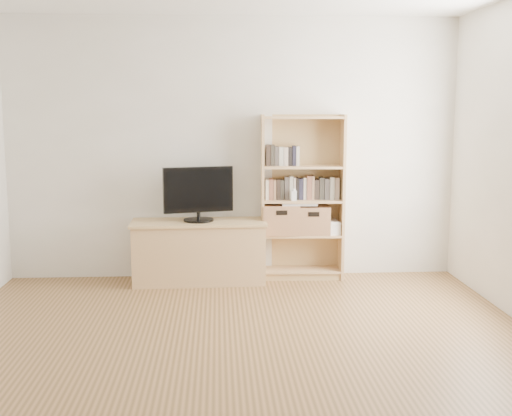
{
  "coord_description": "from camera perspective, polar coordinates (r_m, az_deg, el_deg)",
  "views": [
    {
      "loc": [
        -0.16,
        -3.94,
        1.71
      ],
      "look_at": [
        0.19,
        1.9,
        0.79
      ],
      "focal_mm": 45.0,
      "sensor_mm": 36.0,
      "label": 1
    }
  ],
  "objects": [
    {
      "name": "books_row_upper",
      "position": [
        6.38,
        2.53,
        4.76
      ],
      "size": [
        0.41,
        0.15,
        0.21
      ],
      "primitive_type": "cube",
      "rotation": [
        0.0,
        0.0,
        0.0
      ],
      "color": "#BDB2A1",
      "rests_on": "bookshelf"
    },
    {
      "name": "books_row_mid",
      "position": [
        6.42,
        4.13,
        1.79
      ],
      "size": [
        0.85,
        0.24,
        0.23
      ],
      "primitive_type": "cube",
      "rotation": [
        0.0,
        0.0,
        -0.09
      ],
      "color": "#BDB2A1",
      "rests_on": "bookshelf"
    },
    {
      "name": "magazine_stack",
      "position": [
        6.49,
        6.6,
        -1.78
      ],
      "size": [
        0.18,
        0.25,
        0.11
      ],
      "primitive_type": "cube",
      "rotation": [
        0.0,
        0.0,
        0.06
      ],
      "color": "silver",
      "rests_on": "bookshelf"
    },
    {
      "name": "basket_right",
      "position": [
        6.46,
        5.01,
        -1.05
      ],
      "size": [
        0.35,
        0.29,
        0.28
      ],
      "primitive_type": "cube",
      "rotation": [
        0.0,
        0.0,
        -0.03
      ],
      "color": "#946243",
      "rests_on": "bookshelf"
    },
    {
      "name": "baby_monitor",
      "position": [
        6.31,
        3.39,
        1.1
      ],
      "size": [
        0.05,
        0.03,
        0.1
      ],
      "primitive_type": "cube",
      "rotation": [
        0.0,
        0.0,
        -0.02
      ],
      "color": "white",
      "rests_on": "bookshelf"
    },
    {
      "name": "bookshelf",
      "position": [
        6.42,
        4.14,
        0.94
      ],
      "size": [
        0.83,
        0.33,
        1.64
      ],
      "primitive_type": "cube",
      "rotation": [
        0.0,
        0.0,
        -0.04
      ],
      "color": "tan",
      "rests_on": "floor"
    },
    {
      "name": "laptop",
      "position": [
        6.41,
        3.84,
        0.44
      ],
      "size": [
        0.35,
        0.25,
        0.03
      ],
      "primitive_type": "cube",
      "rotation": [
        0.0,
        0.0,
        -0.03
      ],
      "color": "silver",
      "rests_on": "basket_left"
    },
    {
      "name": "front_wall",
      "position": [
        1.51,
        2.76,
        -6.71
      ],
      "size": [
        4.5,
        0.02,
        2.6
      ],
      "primitive_type": "cube",
      "color": "silver",
      "rests_on": "floor"
    },
    {
      "name": "basket_left",
      "position": [
        6.43,
        2.17,
        -0.99
      ],
      "size": [
        0.36,
        0.3,
        0.3
      ],
      "primitive_type": "cube",
      "rotation": [
        0.0,
        0.0,
        -0.0
      ],
      "color": "#946243",
      "rests_on": "bookshelf"
    },
    {
      "name": "television",
      "position": [
        6.26,
        -5.15,
        1.27
      ],
      "size": [
        0.68,
        0.22,
        0.54
      ],
      "primitive_type": "cube",
      "rotation": [
        0.0,
        0.0,
        0.25
      ],
      "color": "black",
      "rests_on": "tv_stand"
    },
    {
      "name": "tv_stand",
      "position": [
        6.37,
        -5.08,
        -3.98
      ],
      "size": [
        1.29,
        0.51,
        0.59
      ],
      "primitive_type": "cube",
      "rotation": [
        0.0,
        0.0,
        0.03
      ],
      "color": "tan",
      "rests_on": "floor"
    },
    {
      "name": "floor",
      "position": [
        4.3,
        -1.07,
        -14.49
      ],
      "size": [
        4.5,
        5.0,
        0.01
      ],
      "primitive_type": "cube",
      "color": "brown",
      "rests_on": "ground"
    },
    {
      "name": "back_wall",
      "position": [
        6.46,
        -2.03,
        5.27
      ],
      "size": [
        4.5,
        0.02,
        2.6
      ],
      "primitive_type": "cube",
      "color": "silver",
      "rests_on": "floor"
    }
  ]
}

